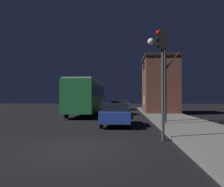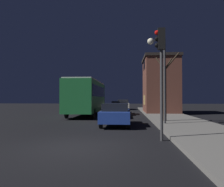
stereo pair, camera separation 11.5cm
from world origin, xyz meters
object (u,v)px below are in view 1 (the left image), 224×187
car_far_lane (123,104)px  car_mid_lane (119,107)px  car_near_lane (116,114)px  traffic_light (162,60)px  streetlamp (159,64)px  bus (87,95)px  bare_tree (165,88)px

car_far_lane → car_mid_lane: bearing=-91.2°
car_near_lane → car_far_lane: bearing=89.6°
traffic_light → car_far_lane: size_ratio=1.18×
traffic_light → streetlamp: bearing=82.7°
streetlamp → car_far_lane: size_ratio=1.38×
car_mid_lane → bus: bearing=-154.0°
traffic_light → bare_tree: bearing=78.6°
traffic_light → car_mid_lane: traffic_light is taller
streetlamp → car_near_lane: size_ratio=1.27×
bare_tree → car_near_lane: (-3.48, -1.74, -1.75)m
streetlamp → traffic_light: bearing=-97.3°
traffic_light → car_mid_lane: size_ratio=1.07×
car_mid_lane → car_far_lane: bearing=88.8°
traffic_light → car_far_lane: 24.71m
streetlamp → bare_tree: size_ratio=1.11×
bare_tree → car_far_lane: 18.25m
bare_tree → car_far_lane: bare_tree is taller
bus → streetlamp: bearing=-51.9°
car_mid_lane → car_near_lane: bearing=-89.5°
bare_tree → car_near_lane: 4.26m
car_mid_lane → car_far_lane: size_ratio=1.10×
bus → car_mid_lane: size_ratio=2.29×
car_far_lane → car_near_lane: bearing=-90.4°
car_near_lane → car_mid_lane: 9.57m
streetlamp → traffic_light: streetlamp is taller
car_near_lane → car_mid_lane: bearing=90.5°
bare_tree → car_near_lane: bearing=-153.4°
bare_tree → car_mid_lane: bare_tree is taller
bare_tree → car_near_lane: bare_tree is taller
bus → car_far_lane: bus is taller
traffic_light → car_mid_lane: 14.88m
traffic_light → car_far_lane: bearing=94.7°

